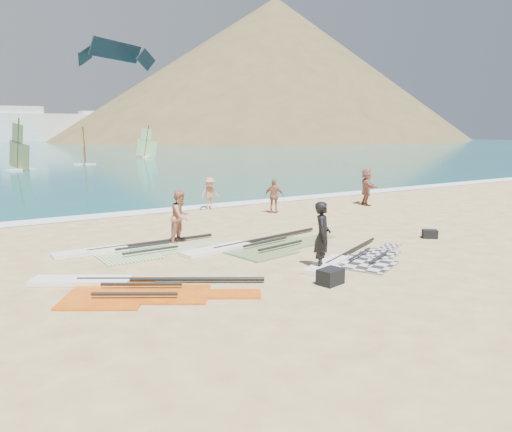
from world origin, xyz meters
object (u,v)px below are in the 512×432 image
person_wetsuit (322,236)px  beachgoer_left (181,217)px  rig_grey (353,260)px  gear_bag_near (330,277)px  beachgoer_back (274,196)px  rig_green (129,251)px  beachgoer_mid (210,194)px  gear_bag_far (430,234)px  rig_red (123,287)px  beachgoer_right (367,187)px  rig_orange (254,247)px

person_wetsuit → beachgoer_left: size_ratio=1.05×
rig_grey → gear_bag_near: bearing=-171.9°
person_wetsuit → beachgoer_back: 9.45m
rig_green → rig_grey: bearing=-42.9°
beachgoer_mid → rig_grey: bearing=-95.6°
gear_bag_near → beachgoer_mid: size_ratio=0.40×
gear_bag_far → beachgoer_left: beachgoer_left is taller
rig_red → beachgoer_right: size_ratio=2.79×
rig_green → beachgoer_mid: size_ratio=3.46×
gear_bag_near → gear_bag_far: bearing=19.2°
person_wetsuit → beachgoer_back: person_wetsuit is taller
rig_green → rig_red: rig_red is taller
rig_orange → rig_red: size_ratio=1.13×
beachgoer_left → rig_red: bearing=-164.0°
rig_orange → person_wetsuit: person_wetsuit is taller
beachgoer_back → rig_orange: bearing=94.6°
beachgoer_left → beachgoer_right: beachgoer_right is taller
rig_green → beachgoer_right: size_ratio=2.89×
rig_green → beachgoer_right: bearing=11.9°
rig_orange → person_wetsuit: (0.34, -3.14, 0.91)m
rig_orange → rig_grey: bearing=-72.0°
rig_grey → beachgoer_right: beachgoer_right is taller
beachgoer_left → beachgoer_mid: bearing=20.7°
rig_green → beachgoer_back: (8.10, 3.73, 0.75)m
rig_grey → beachgoer_right: bearing=18.5°
rig_orange → beachgoer_left: beachgoer_left is taller
rig_green → gear_bag_near: (3.34, -5.98, 0.15)m
rig_orange → beachgoer_right: bearing=16.0°
gear_bag_near → beachgoer_back: beachgoer_back is taller
beachgoer_right → person_wetsuit: bearing=155.7°
beachgoer_back → rig_red: bearing=81.9°
gear_bag_far → rig_red: bearing=179.6°
beachgoer_left → beachgoer_mid: (4.01, 5.82, -0.12)m
person_wetsuit → beachgoer_left: person_wetsuit is taller
beachgoer_mid → rig_orange: bearing=-108.5°
rig_green → gear_bag_near: gear_bag_near is taller
rig_red → beachgoer_back: bearing=69.2°
person_wetsuit → gear_bag_far: bearing=-38.8°
rig_green → rig_red: size_ratio=1.04×
rig_green → rig_orange: rig_orange is taller
gear_bag_near → beachgoer_left: bearing=101.9°
gear_bag_near → beachgoer_right: size_ratio=0.33×
rig_red → person_wetsuit: 5.52m
rig_grey → beachgoer_mid: beachgoer_mid is taller
gear_bag_near → person_wetsuit: 1.56m
person_wetsuit → beachgoer_mid: 11.19m
rig_orange → person_wetsuit: 3.29m
rig_red → gear_bag_far: size_ratio=10.30×
rig_orange → beachgoer_mid: size_ratio=3.76×
rig_red → beachgoer_mid: beachgoer_mid is taller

